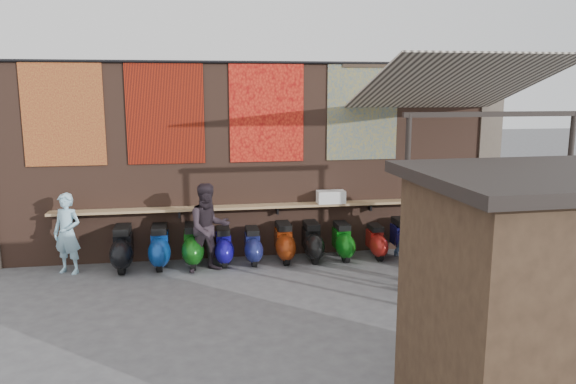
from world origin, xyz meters
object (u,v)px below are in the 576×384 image
Objects in this scene: scooter_stool_5 at (284,243)px; shopper_grey at (430,242)px; scooter_stool_4 at (253,246)px; scooter_stool_9 at (402,238)px; shopper_navy at (414,249)px; scooter_stool_7 at (343,241)px; scooter_stool_0 at (123,249)px; shopper_tan at (422,225)px; scooter_stool_2 at (193,246)px; scooter_stool_1 at (160,247)px; shelf_box at (331,197)px; scooter_stool_8 at (376,242)px; diner_left at (67,234)px; diner_right at (209,228)px; scooter_stool_6 at (312,242)px; scooter_stool_3 at (224,247)px; market_stall at (546,312)px.

scooter_stool_5 is 2.97m from shopper_grey.
scooter_stool_4 is 0.91× the size of scooter_stool_5.
scooter_stool_9 is (3.14, -0.04, 0.04)m from scooter_stool_4.
shopper_navy is (-0.57, -2.00, 0.37)m from scooter_stool_9.
shopper_grey is at bearing -55.32° from scooter_stool_7.
scooter_stool_4 is at bearing -0.03° from scooter_stool_0.
scooter_stool_9 is 0.82m from shopper_tan.
shopper_grey reaches higher than scooter_stool_2.
shopper_tan is at bearing -103.65° from shopper_grey.
scooter_stool_1 is at bearing 116.74° from shopper_tan.
scooter_stool_5 is 2.50m from scooter_stool_9.
shopper_tan is at bearing -142.13° from shopper_navy.
shelf_box is 2.53m from shopper_navy.
scooter_stool_8 is 0.47× the size of shopper_navy.
diner_left is (-5.37, 0.01, 0.40)m from scooter_stool_7.
scooter_stool_0 reaches higher than scooter_stool_2.
diner_right reaches higher than diner_left.
scooter_stool_2 is 0.57× the size of shopper_navy.
shopper_grey is at bearing -19.63° from scooter_stool_1.
scooter_stool_2 reaches higher than scooter_stool_9.
shelf_box is 0.73× the size of scooter_stool_7.
diner_right is at bearing -174.68° from scooter_stool_8.
shopper_navy is at bearing 6.47° from diner_left.
diner_right is at bearing -170.16° from scooter_stool_6.
scooter_stool_1 reaches higher than scooter_stool_3.
scooter_stool_1 is 2.47m from scooter_stool_5.
scooter_stool_6 is at bearing -0.84° from scooter_stool_3.
scooter_stool_6 is at bearing -0.73° from scooter_stool_2.
shopper_navy is 1.49m from shopper_tan.
shopper_tan is at bearing -22.04° from diner_right.
market_stall is at bearing -51.57° from scooter_stool_0.
scooter_stool_0 is 5.81m from shopper_grey.
scooter_stool_0 is at bearing -179.61° from scooter_stool_5.
shopper_navy is (3.15, -2.05, 0.40)m from scooter_stool_3.
scooter_stool_3 is (1.24, 0.01, -0.05)m from scooter_stool_1.
scooter_stool_6 is (3.04, -0.02, -0.02)m from scooter_stool_1.
scooter_stool_2 is at bearing 178.93° from scooter_stool_4.
shelf_box is 1.92m from scooter_stool_4.
market_stall reaches higher than scooter_stool_5.
shelf_box is at bearing 32.20° from scooter_stool_6.
shopper_grey is (5.54, -1.71, 0.35)m from scooter_stool_0.
scooter_stool_2 is (0.63, 0.01, -0.00)m from scooter_stool_1.
scooter_stool_6 is (-0.45, -0.29, -0.86)m from shelf_box.
market_stall is (3.18, -5.71, 0.44)m from diner_right.
shelf_box is at bearing 92.88° from shopper_tan.
scooter_stool_2 is 0.51× the size of diner_right.
scooter_stool_5 is at bearing 178.57° from scooter_stool_9.
scooter_stool_2 is 0.56× the size of shopper_grey.
scooter_stool_4 is 3.14m from scooter_stool_9.
scooter_stool_3 is at bearing 179.16° from scooter_stool_6.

